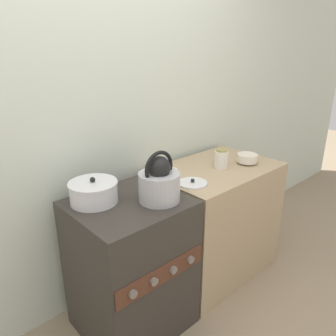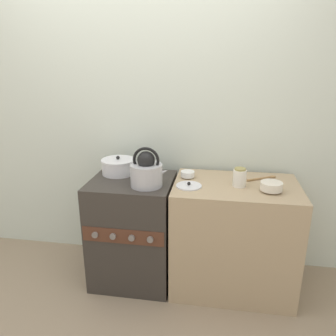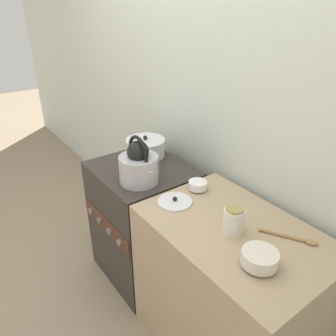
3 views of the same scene
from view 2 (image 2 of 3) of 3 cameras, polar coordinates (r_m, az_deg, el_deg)
ground_plane at (r=2.63m, az=-7.37°, el=-21.51°), size 12.00×12.00×0.00m
wall_back at (r=2.71m, az=-4.44°, el=9.11°), size 7.00×0.06×2.50m
stove at (r=2.62m, az=-6.05°, el=-10.67°), size 0.61×0.57×0.84m
counter at (r=2.57m, az=11.27°, el=-11.56°), size 0.89×0.60×0.84m
kettle at (r=2.28m, az=-3.74°, el=-0.62°), size 0.28×0.23×0.28m
cooking_pot at (r=2.57m, az=-8.64°, el=0.28°), size 0.26×0.26×0.14m
enamel_bowl at (r=2.31m, az=17.55°, el=-3.05°), size 0.15×0.15×0.07m
small_ceramic_bowl at (r=2.47m, az=3.44°, el=-1.06°), size 0.10×0.10×0.05m
storage_jar at (r=2.34m, az=12.36°, el=-1.62°), size 0.09×0.09×0.13m
loose_pot_lid at (r=2.30m, az=3.65°, el=-3.09°), size 0.18×0.18×0.03m
wooden_spoon at (r=2.54m, az=16.36°, el=-1.68°), size 0.23×0.15×0.02m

